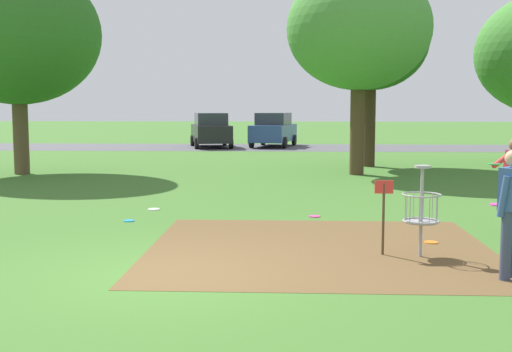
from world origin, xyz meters
name	(u,v)px	position (x,y,z in m)	size (l,w,h in m)	color
ground_plane	(164,275)	(0.00, 0.00, 0.00)	(160.00, 160.00, 0.00)	#3D6B28
dirt_tee_pad	(319,248)	(2.18, 1.75, 0.00)	(5.45, 5.04, 0.01)	brown
disc_golf_basket	(417,207)	(3.62, 1.28, 0.75)	(0.98, 0.58, 1.39)	#9E9EA3
player_foreground_watching	(511,206)	(4.59, 0.05, 0.97)	(0.45, 0.45, 1.71)	#384260
frisbee_near_basket	(129,221)	(-1.46, 4.04, 0.01)	(0.21, 0.21, 0.02)	#1E93DB
frisbee_mid_grass	(154,209)	(-1.27, 5.49, 0.01)	(0.26, 0.26, 0.02)	white
frisbee_far_left	(315,216)	(2.22, 4.74, 0.01)	(0.23, 0.23, 0.02)	#E53D99
frisbee_far_right	(431,242)	(4.06, 2.27, 0.01)	(0.23, 0.23, 0.02)	orange
tree_near_right	(17,34)	(-7.15, 12.65, 4.56)	(5.39, 5.39, 6.87)	brown
tree_mid_left	(359,29)	(3.92, 13.00, 4.70)	(4.66, 4.66, 6.71)	#4C3823
tree_mid_center	(371,42)	(4.66, 15.89, 4.57)	(4.20, 4.20, 6.38)	#422D1E
parking_lot_strip	(257,147)	(0.00, 26.45, 0.00)	(36.00, 6.00, 0.01)	#4C4C51
parked_car_leftmost	(211,130)	(-2.49, 26.56, 0.92)	(2.71, 4.50, 1.84)	black
parked_car_center_left	(273,130)	(0.86, 27.24, 0.92)	(2.59, 4.47, 1.84)	#2D4784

